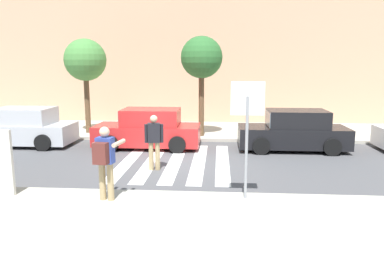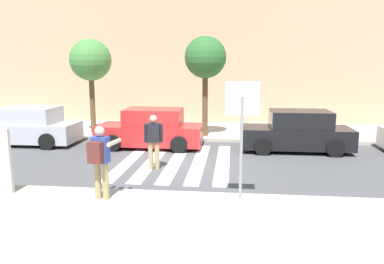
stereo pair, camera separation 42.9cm
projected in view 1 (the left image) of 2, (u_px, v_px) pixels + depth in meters
name	position (u px, v px, depth m)	size (l,w,h in m)	color
ground_plane	(175.00, 163.00, 12.52)	(120.00, 120.00, 0.00)	#4C4C4F
sidewalk_near	(132.00, 252.00, 6.42)	(60.00, 6.00, 0.14)	#B2AD9E
sidewalk_far	(189.00, 130.00, 18.40)	(60.00, 4.80, 0.14)	#B2AD9E
building_facade_far	(195.00, 58.00, 22.09)	(56.00, 4.00, 7.25)	tan
crosswalk_stripe_0	(129.00, 161.00, 12.83)	(0.44, 5.20, 0.01)	silver
crosswalk_stripe_1	(152.00, 161.00, 12.77)	(0.44, 5.20, 0.01)	silver
crosswalk_stripe_2	(175.00, 161.00, 12.71)	(0.44, 5.20, 0.01)	silver
crosswalk_stripe_3	(199.00, 162.00, 12.66)	(0.44, 5.20, 0.01)	silver
crosswalk_stripe_4	(222.00, 162.00, 12.60)	(0.44, 5.20, 0.01)	silver
stop_sign	(247.00, 114.00, 8.48)	(0.76, 0.08, 2.73)	gray
photographer_with_backpack	(105.00, 157.00, 8.50)	(0.66, 0.90, 1.72)	tan
pedestrian_crossing	(154.00, 139.00, 11.54)	(0.57, 0.30, 1.72)	tan
parked_car_silver	(23.00, 128.00, 15.11)	(4.10, 1.92, 1.55)	#B7BABF
parked_car_red	(149.00, 130.00, 14.74)	(4.10, 1.92, 1.55)	red
parked_car_black	(294.00, 131.00, 14.34)	(4.10, 1.92, 1.55)	black
street_tree_west	(85.00, 61.00, 16.86)	(1.89, 1.89, 4.27)	brown
street_tree_center	(202.00, 59.00, 16.05)	(1.80, 1.80, 4.33)	brown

